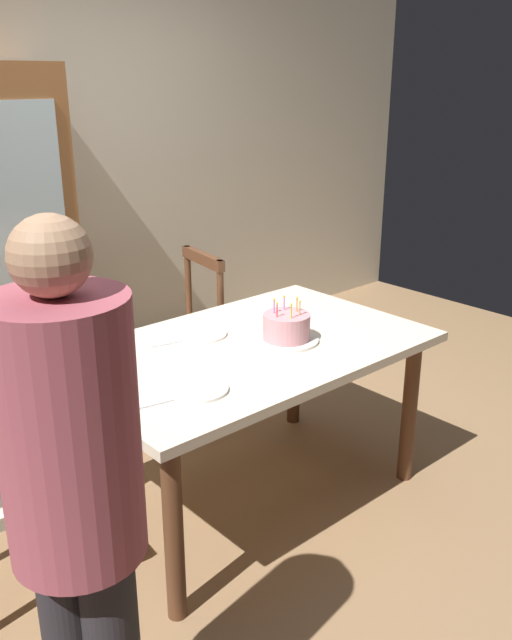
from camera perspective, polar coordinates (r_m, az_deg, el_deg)
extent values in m
plane|color=#93704C|center=(3.24, -0.68, -14.60)|extent=(6.40, 6.40, 0.00)
cube|color=beige|center=(4.28, -17.62, 11.84)|extent=(6.40, 0.10, 2.60)
cube|color=beige|center=(2.88, -0.74, -2.47)|extent=(1.54, 0.96, 0.04)
cylinder|color=#56331E|center=(2.45, -6.95, -17.30)|extent=(0.07, 0.07, 0.72)
cylinder|color=#56331E|center=(3.27, 12.78, -7.48)|extent=(0.07, 0.07, 0.72)
cylinder|color=#56331E|center=(3.02, -15.47, -10.20)|extent=(0.07, 0.07, 0.72)
cylinder|color=#56331E|center=(3.71, 3.23, -3.56)|extent=(0.07, 0.07, 0.72)
cylinder|color=silver|center=(2.92, 2.56, -1.68)|extent=(0.28, 0.28, 0.01)
cylinder|color=#D18C93|center=(2.89, 2.58, -0.54)|extent=(0.20, 0.20, 0.11)
cylinder|color=#F2994C|center=(2.90, 3.46, 1.23)|extent=(0.01, 0.01, 0.05)
sphere|color=#FFC64C|center=(2.89, 3.47, 1.86)|extent=(0.01, 0.01, 0.01)
cylinder|color=#D872CC|center=(2.92, 2.38, 1.37)|extent=(0.01, 0.01, 0.05)
sphere|color=#FFC64C|center=(2.91, 2.39, 1.99)|extent=(0.01, 0.01, 0.01)
cylinder|color=#D872CC|center=(2.88, 1.53, 1.11)|extent=(0.01, 0.01, 0.05)
sphere|color=#FFC64C|center=(2.87, 1.53, 1.74)|extent=(0.01, 0.01, 0.01)
cylinder|color=#E54C4C|center=(2.83, 1.78, 0.78)|extent=(0.01, 0.01, 0.05)
sphere|color=#FFC64C|center=(2.82, 1.78, 1.43)|extent=(0.01, 0.01, 0.01)
cylinder|color=yellow|center=(2.82, 2.98, 0.67)|extent=(0.01, 0.01, 0.05)
sphere|color=#FFC64C|center=(2.81, 2.99, 1.31)|extent=(0.01, 0.01, 0.01)
cylinder|color=#F2994C|center=(2.86, 3.70, 0.93)|extent=(0.01, 0.01, 0.05)
sphere|color=#FFC64C|center=(2.85, 3.72, 1.57)|extent=(0.01, 0.01, 0.01)
cylinder|color=white|center=(2.48, -4.87, -5.82)|extent=(0.22, 0.22, 0.01)
cylinder|color=white|center=(2.99, -4.59, -1.18)|extent=(0.22, 0.22, 0.01)
cube|color=silver|center=(2.40, -8.03, -6.89)|extent=(0.18, 0.05, 0.01)
cube|color=silver|center=(2.91, -7.21, -1.94)|extent=(0.18, 0.06, 0.01)
cube|color=tan|center=(3.68, -7.04, -2.37)|extent=(0.50, 0.50, 0.05)
cylinder|color=#56331E|center=(3.85, -10.29, -5.34)|extent=(0.04, 0.04, 0.42)
cylinder|color=#56331E|center=(3.57, -8.13, -7.34)|extent=(0.04, 0.04, 0.42)
cylinder|color=#56331E|center=(3.98, -5.79, -4.26)|extent=(0.04, 0.04, 0.42)
cylinder|color=#56331E|center=(3.71, -3.35, -6.08)|extent=(0.04, 0.04, 0.42)
cylinder|color=#56331E|center=(3.83, -5.71, 2.57)|extent=(0.04, 0.04, 0.50)
cylinder|color=#56331E|center=(3.52, -3.00, 1.11)|extent=(0.04, 0.04, 0.50)
cube|color=#56331E|center=(3.61, -4.50, 5.19)|extent=(0.10, 0.40, 0.06)
cylinder|color=#56331E|center=(2.68, -15.68, -18.24)|extent=(0.04, 0.04, 0.42)
cylinder|color=#56331E|center=(2.95, -18.12, -14.63)|extent=(0.04, 0.04, 0.42)
cylinder|color=#A54C59|center=(1.59, -15.49, -9.06)|extent=(0.32, 0.32, 0.64)
sphere|color=tan|center=(1.45, -16.96, 5.18)|extent=(0.18, 0.18, 0.18)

